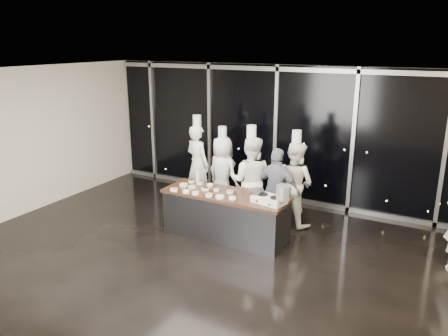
# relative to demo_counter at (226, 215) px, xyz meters

# --- Properties ---
(ground) EXTENTS (9.00, 9.00, 0.00)m
(ground) POSITION_rel_demo_counter_xyz_m (0.00, -0.90, -0.45)
(ground) COLOR black
(ground) RESTS_ON ground
(room_shell) EXTENTS (9.02, 7.02, 3.21)m
(room_shell) POSITION_rel_demo_counter_xyz_m (0.18, -0.90, 1.79)
(room_shell) COLOR beige
(room_shell) RESTS_ON ground
(window_wall) EXTENTS (8.90, 0.11, 3.20)m
(window_wall) POSITION_rel_demo_counter_xyz_m (0.00, 2.53, 1.14)
(window_wall) COLOR black
(window_wall) RESTS_ON ground
(demo_counter) EXTENTS (2.46, 0.86, 0.90)m
(demo_counter) POSITION_rel_demo_counter_xyz_m (0.00, 0.00, 0.00)
(demo_counter) COLOR #333338
(demo_counter) RESTS_ON ground
(stove) EXTENTS (0.64, 0.47, 0.14)m
(stove) POSITION_rel_demo_counter_xyz_m (0.93, -0.08, 0.51)
(stove) COLOR silver
(stove) RESTS_ON demo_counter
(frying_pan) EXTENTS (0.52, 0.34, 0.05)m
(frying_pan) POSITION_rel_demo_counter_xyz_m (0.64, -0.02, 0.61)
(frying_pan) COLOR slate
(frying_pan) RESTS_ON stove
(stock_pot) EXTENTS (0.30, 0.30, 0.26)m
(stock_pot) POSITION_rel_demo_counter_xyz_m (1.23, -0.16, 0.72)
(stock_pot) COLOR #ABABAD
(stock_pot) RESTS_ON stove
(prep_bowls) EXTENTS (1.37, 0.74, 0.05)m
(prep_bowls) POSITION_rel_demo_counter_xyz_m (-0.47, -0.10, 0.47)
(prep_bowls) COLOR white
(prep_bowls) RESTS_ON demo_counter
(squeeze_bottle) EXTENTS (0.08, 0.08, 0.27)m
(squeeze_bottle) POSITION_rel_demo_counter_xyz_m (-0.84, 0.34, 0.58)
(squeeze_bottle) COLOR silver
(squeeze_bottle) RESTS_ON demo_counter
(chef_far_left) EXTENTS (0.79, 0.65, 2.10)m
(chef_far_left) POSITION_rel_demo_counter_xyz_m (-1.49, 1.39, 0.50)
(chef_far_left) COLOR white
(chef_far_left) RESTS_ON ground
(chef_left) EXTENTS (0.93, 0.73, 1.90)m
(chef_left) POSITION_rel_demo_counter_xyz_m (-0.80, 1.34, 0.39)
(chef_left) COLOR white
(chef_left) RESTS_ON ground
(chef_center) EXTENTS (1.05, 0.91, 2.09)m
(chef_center) POSITION_rel_demo_counter_xyz_m (0.13, 0.86, 0.49)
(chef_center) COLOR white
(chef_center) RESTS_ON ground
(guest) EXTENTS (1.01, 0.48, 1.69)m
(guest) POSITION_rel_demo_counter_xyz_m (0.73, 0.81, 0.39)
(guest) COLOR #131935
(guest) RESTS_ON ground
(chef_right) EXTENTS (1.04, 0.92, 2.00)m
(chef_right) POSITION_rel_demo_counter_xyz_m (0.95, 1.24, 0.44)
(chef_right) COLOR white
(chef_right) RESTS_ON ground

